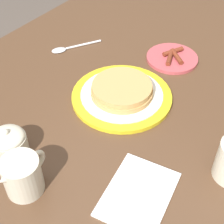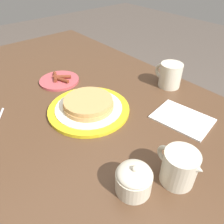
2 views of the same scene
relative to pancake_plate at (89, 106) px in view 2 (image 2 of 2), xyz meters
The scene contains 8 objects.
ground_plane 0.75m from the pancake_plate, 47.32° to the left, with size 8.00×8.00×0.00m, color #51473F.
dining_table 0.13m from the pancake_plate, 47.32° to the left, with size 1.54×0.93×0.73m.
pancake_plate is the anchor object (origin of this frame).
side_plate_bacon 0.24m from the pancake_plate, ahead, with size 0.16×0.16×0.02m.
coffee_mug 0.35m from the pancake_plate, 100.86° to the right, with size 0.12×0.08×0.09m.
creamer_pitcher 0.36m from the pancake_plate, behind, with size 0.12×0.08×0.10m.
sugar_bowl 0.32m from the pancake_plate, 162.82° to the left, with size 0.08×0.08×0.08m.
napkin 0.31m from the pancake_plate, 138.79° to the right, with size 0.19×0.15×0.01m.
Camera 2 is at (-0.54, 0.28, 1.17)m, focal length 35.00 mm.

